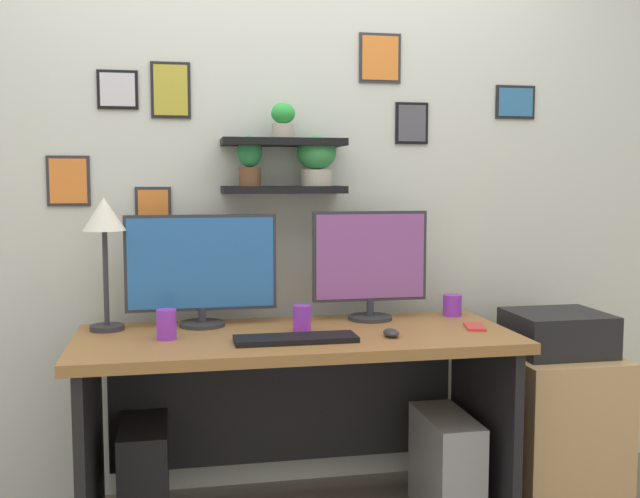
{
  "coord_description": "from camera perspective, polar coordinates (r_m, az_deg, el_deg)",
  "views": [
    {
      "loc": [
        -0.45,
        -2.72,
        1.33
      ],
      "look_at": [
        0.1,
        0.05,
        1.06
      ],
      "focal_mm": 41.73,
      "sensor_mm": 36.0,
      "label": 1
    }
  ],
  "objects": [
    {
      "name": "drawer_cabinet",
      "position": [
        3.33,
        17.53,
        -12.77
      ],
      "size": [
        0.44,
        0.5,
        0.61
      ],
      "primitive_type": "cube",
      "color": "tan",
      "rests_on": "ground"
    },
    {
      "name": "monitor_right",
      "position": [
        3.06,
        3.86,
        -1.05
      ],
      "size": [
        0.48,
        0.18,
        0.45
      ],
      "color": "#2D2D33",
      "rests_on": "desk"
    },
    {
      "name": "back_wall_assembly",
      "position": [
        3.19,
        -3.13,
        5.82
      ],
      "size": [
        4.4,
        0.24,
        2.7
      ],
      "color": "silver",
      "rests_on": "ground"
    },
    {
      "name": "pen_cup",
      "position": [
        2.85,
        -1.39,
        -5.34
      ],
      "size": [
        0.07,
        0.07,
        0.1
      ],
      "primitive_type": "cylinder",
      "color": "purple",
      "rests_on": "desk"
    },
    {
      "name": "printer",
      "position": [
        3.23,
        17.73,
        -6.13
      ],
      "size": [
        0.38,
        0.34,
        0.17
      ],
      "primitive_type": "cube",
      "color": "black",
      "rests_on": "drawer_cabinet"
    },
    {
      "name": "coffee_mug",
      "position": [
        3.21,
        10.12,
        -4.27
      ],
      "size": [
        0.08,
        0.08,
        0.09
      ],
      "primitive_type": "cylinder",
      "color": "purple",
      "rests_on": "desk"
    },
    {
      "name": "cell_phone",
      "position": [
        2.98,
        11.78,
        -5.86
      ],
      "size": [
        0.1,
        0.15,
        0.01
      ],
      "primitive_type": "cube",
      "rotation": [
        0.0,
        0.0,
        -0.25
      ],
      "color": "red",
      "rests_on": "desk"
    },
    {
      "name": "monitor_left",
      "position": [
        2.96,
        -9.08,
        -1.44
      ],
      "size": [
        0.59,
        0.18,
        0.44
      ],
      "color": "#2D2D33",
      "rests_on": "desk"
    },
    {
      "name": "water_cup",
      "position": [
        2.76,
        -11.7,
        -5.68
      ],
      "size": [
        0.07,
        0.07,
        0.11
      ],
      "primitive_type": "cylinder",
      "color": "purple",
      "rests_on": "desk"
    },
    {
      "name": "computer_tower_right",
      "position": [
        3.09,
        9.64,
        -16.06
      ],
      "size": [
        0.18,
        0.4,
        0.41
      ],
      "primitive_type": "cube",
      "color": "#99999E",
      "rests_on": "ground"
    },
    {
      "name": "keyboard",
      "position": [
        2.68,
        -1.87,
        -6.9
      ],
      "size": [
        0.44,
        0.14,
        0.02
      ],
      "primitive_type": "cube",
      "color": "black",
      "rests_on": "desk"
    },
    {
      "name": "desk_lamp",
      "position": [
        2.94,
        -16.21,
        1.66
      ],
      "size": [
        0.16,
        0.16,
        0.51
      ],
      "color": "#2D2D33",
      "rests_on": "desk"
    },
    {
      "name": "desk",
      "position": [
        2.92,
        -1.98,
        -10.29
      ],
      "size": [
        1.64,
        0.68,
        0.75
      ],
      "color": "#9E6B38",
      "rests_on": "ground"
    },
    {
      "name": "computer_tower_left",
      "position": [
        3.05,
        -13.31,
        -16.47
      ],
      "size": [
        0.18,
        0.4,
        0.4
      ],
      "primitive_type": "cube",
      "color": "black",
      "rests_on": "ground"
    },
    {
      "name": "computer_mouse",
      "position": [
        2.77,
        5.48,
        -6.41
      ],
      "size": [
        0.06,
        0.09,
        0.03
      ],
      "primitive_type": "ellipsoid",
      "color": "#2D2D33",
      "rests_on": "desk"
    }
  ]
}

